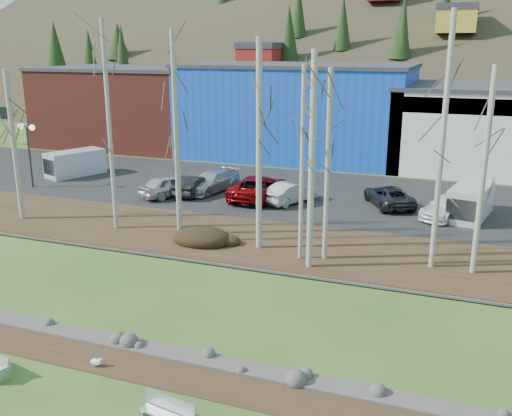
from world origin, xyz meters
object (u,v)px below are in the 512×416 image
at_px(seagull, 96,362).
at_px(street_lamp, 28,138).
at_px(car_2, 258,187).
at_px(car_0, 170,185).
at_px(car_1, 193,185).
at_px(car_5, 291,193).
at_px(van_grey, 73,163).
at_px(bench_intact, 169,413).
at_px(car_7, 447,207).
at_px(car_4, 253,190).
at_px(van_white, 470,202).
at_px(car_3, 212,181).
at_px(car_6, 389,196).

distance_m(seagull, street_lamp, 26.09).
bearing_deg(car_2, car_0, 16.14).
height_order(car_1, car_5, car_5).
distance_m(street_lamp, car_2, 16.69).
distance_m(car_2, van_grey, 15.90).
height_order(bench_intact, car_5, car_5).
bearing_deg(car_1, car_7, 179.53).
height_order(car_4, car_7, car_4).
bearing_deg(car_5, car_1, 27.08).
xyz_separation_m(car_4, car_7, (12.05, 0.41, -0.08)).
distance_m(seagull, car_2, 20.98).
distance_m(bench_intact, car_0, 24.17).
height_order(van_white, van_grey, van_white).
bearing_deg(van_white, car_5, -166.13).
relative_size(car_1, car_2, 0.70).
bearing_deg(car_0, street_lamp, 34.16).
relative_size(street_lamp, car_2, 0.81).
bearing_deg(street_lamp, bench_intact, -26.96).
bearing_deg(car_0, car_2, -138.24).
height_order(bench_intact, car_1, car_1).
height_order(car_3, car_6, car_3).
bearing_deg(car_4, seagull, -105.63).
bearing_deg(car_7, car_4, -155.09).
distance_m(car_4, van_grey, 15.75).
relative_size(van_white, van_grey, 0.99).
xyz_separation_m(car_6, car_7, (3.54, -1.33, -0.00)).
bearing_deg(car_5, car_3, 16.11).
bearing_deg(car_3, van_white, 12.65).
relative_size(bench_intact, car_6, 0.38).
bearing_deg(van_grey, car_7, 19.68).
relative_size(car_4, van_grey, 0.89).
bearing_deg(car_2, car_7, -178.54).
height_order(car_5, van_grey, van_grey).
bearing_deg(bench_intact, van_grey, 141.86).
distance_m(car_2, van_white, 13.10).
distance_m(bench_intact, car_1, 24.42).
height_order(car_6, car_7, car_6).
xyz_separation_m(car_5, van_white, (10.76, 0.42, 0.29)).
bearing_deg(car_7, car_1, -155.53).
bearing_deg(seagull, car_0, 97.68).
bearing_deg(car_7, bench_intact, -82.11).
height_order(car_7, van_grey, van_grey).
height_order(car_2, car_7, car_2).
distance_m(car_2, car_3, 3.76).
distance_m(car_4, car_7, 12.05).
height_order(car_5, car_7, car_5).
distance_m(seagull, car_3, 22.31).
relative_size(car_6, van_white, 0.98).
height_order(car_2, car_3, car_2).
bearing_deg(car_5, van_white, -153.23).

